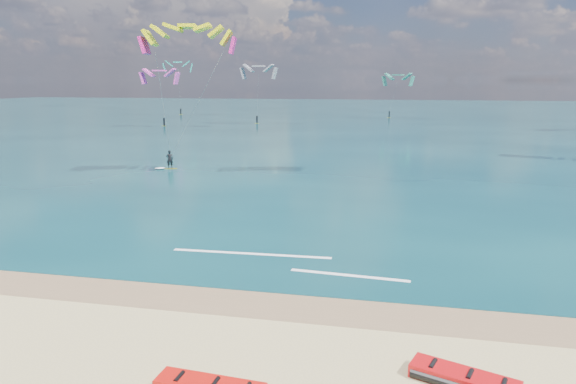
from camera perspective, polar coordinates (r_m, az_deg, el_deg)
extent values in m
plane|color=tan|center=(54.72, 4.02, 3.98)|extent=(320.00, 320.00, 0.00)
cube|color=brown|center=(19.76, -10.58, -11.47)|extent=(320.00, 2.40, 0.01)
cube|color=#0A2E37|center=(118.16, 8.17, 8.37)|extent=(320.00, 200.00, 0.04)
cube|color=gold|center=(47.85, -12.96, 2.58)|extent=(1.28, 0.53, 0.05)
imported|color=black|center=(47.72, -13.01, 3.56)|extent=(0.71, 0.62, 1.64)
cylinder|color=black|center=(47.33, -12.86, 3.79)|extent=(0.50, 0.10, 0.04)
cube|color=white|center=(23.98, -4.12, -6.85)|extent=(7.48, 0.51, 0.01)
cube|color=white|center=(21.53, 6.82, -9.18)|extent=(4.94, 0.59, 0.01)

